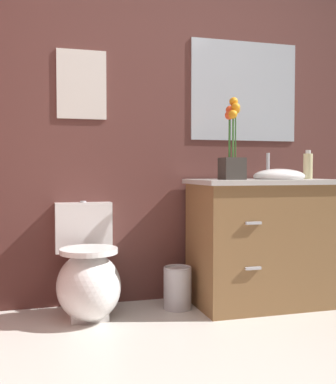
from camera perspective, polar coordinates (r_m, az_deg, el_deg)
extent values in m
cube|color=brown|center=(3.34, 2.82, 8.86)|extent=(3.98, 0.05, 2.50)
ellipsoid|color=white|center=(2.90, -9.54, -11.14)|extent=(0.38, 0.48, 0.40)
cube|color=white|center=(2.97, -9.64, -12.98)|extent=(0.22, 0.26, 0.18)
cube|color=white|center=(3.12, -10.18, -4.18)|extent=(0.36, 0.13, 0.32)
cylinder|color=white|center=(2.83, -9.53, -7.01)|extent=(0.34, 0.34, 0.03)
cylinder|color=#B7B7BC|center=(3.10, -10.20, -1.25)|extent=(0.04, 0.04, 0.02)
cube|color=brown|center=(3.21, 11.30, -6.18)|extent=(0.90, 0.52, 0.80)
cube|color=#BCB7B2|center=(3.17, 11.37, 1.24)|extent=(0.94, 0.56, 0.03)
ellipsoid|color=white|center=(3.23, 13.27, 1.86)|extent=(0.36, 0.26, 0.10)
cylinder|color=#B7B7BC|center=(3.37, 11.95, 3.10)|extent=(0.02, 0.02, 0.18)
cube|color=#B7B7BC|center=(2.85, 10.27, -3.71)|extent=(0.10, 0.02, 0.02)
cube|color=#B7B7BC|center=(2.90, 10.22, -9.05)|extent=(0.10, 0.02, 0.02)
cube|color=#38332D|center=(3.03, 7.73, 2.81)|extent=(0.14, 0.14, 0.14)
cylinder|color=#386B2D|center=(3.05, 8.15, 6.97)|extent=(0.01, 0.01, 0.30)
sphere|color=orange|center=(3.07, 8.17, 9.79)|extent=(0.06, 0.06, 0.06)
cylinder|color=#386B2D|center=(3.07, 7.90, 7.45)|extent=(0.01, 0.01, 0.36)
sphere|color=orange|center=(3.09, 7.92, 10.74)|extent=(0.06, 0.06, 0.06)
cylinder|color=#386B2D|center=(3.05, 7.49, 6.96)|extent=(0.01, 0.01, 0.30)
sphere|color=#EA4C23|center=(3.06, 7.50, 9.77)|extent=(0.06, 0.06, 0.06)
cylinder|color=#386B2D|center=(3.03, 7.38, 6.66)|extent=(0.01, 0.01, 0.27)
sphere|color=#EA4C23|center=(3.04, 7.39, 9.17)|extent=(0.06, 0.06, 0.06)
cylinder|color=#386B2D|center=(3.00, 7.81, 6.72)|extent=(0.01, 0.01, 0.27)
sphere|color=orange|center=(3.01, 7.83, 9.27)|extent=(0.06, 0.06, 0.06)
cylinder|color=#386B2D|center=(3.03, 8.16, 7.12)|extent=(0.01, 0.01, 0.32)
sphere|color=orange|center=(3.04, 8.18, 10.09)|extent=(0.06, 0.06, 0.06)
cylinder|color=beige|center=(3.38, 16.52, 2.99)|extent=(0.06, 0.06, 0.17)
cylinder|color=silver|center=(3.38, 16.54, 4.66)|extent=(0.03, 0.03, 0.02)
cylinder|color=#B7B7BC|center=(3.09, 1.16, -11.56)|extent=(0.18, 0.18, 0.26)
torus|color=#B7B7BC|center=(3.06, 1.16, -9.11)|extent=(0.18, 0.18, 0.01)
cube|color=silver|center=(3.17, -10.37, 12.64)|extent=(0.32, 0.01, 0.44)
cube|color=#B2BCC6|center=(3.48, 9.20, 11.90)|extent=(0.80, 0.01, 0.70)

